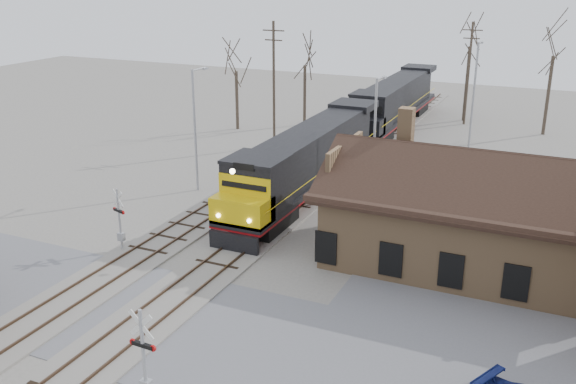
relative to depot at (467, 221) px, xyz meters
name	(u,v)px	position (x,y,z in m)	size (l,w,h in m)	color
ground	(150,319)	(-11.99, -12.00, -2.41)	(140.00, 140.00, 0.00)	gray
road	(150,318)	(-11.99, -12.00, -2.39)	(60.00, 9.00, 0.03)	slate
track_main	(286,210)	(-11.99, 3.00, -2.34)	(3.40, 90.00, 0.24)	gray
track_siding	(227,201)	(-16.49, 3.00, -2.34)	(3.40, 90.00, 0.24)	gray
depot	(467,221)	(0.00, 0.00, 0.00)	(15.20, 9.31, 7.90)	#A07A52
locomotive_lead	(306,162)	(-11.99, 6.18, 0.16)	(3.28, 21.94, 4.88)	black
locomotive_trailing	(393,103)	(-11.99, 28.40, 0.16)	(3.28, 21.94, 4.62)	black
crossbuck_near	(144,363)	(-8.31, -17.19, -0.51)	(1.15, 0.30, 4.03)	#A5A8AD
crossbuck_far	(120,221)	(-17.92, -6.45, -0.65)	(1.03, 0.40, 3.70)	#A5A8AD
streetlight_a	(196,124)	(-19.61, 4.43, 2.46)	(0.25, 2.04, 8.67)	#A5A8AD
streetlight_b	(375,131)	(-7.76, 8.31, 2.26)	(0.25, 2.04, 8.28)	#A5A8AD
streetlight_c	(474,94)	(-3.38, 21.48, 2.89)	(0.25, 2.04, 9.52)	#A5A8AD
utility_pole_a	(274,83)	(-19.77, 17.39, 3.30)	(2.00, 0.24, 10.94)	#382D23
utility_pole_b	(469,72)	(-5.80, 33.25, 2.92)	(2.00, 0.24, 10.21)	#382D23
tree_a	(236,62)	(-25.94, 21.81, 4.22)	(3.80, 3.80, 9.32)	#382D23
tree_b	(305,55)	(-20.61, 26.27, 4.59)	(4.01, 4.01, 9.83)	#382D23
tree_c	(471,34)	(-6.15, 34.94, 6.49)	(5.10, 5.10, 12.49)	#382D23
tree_d	(555,42)	(1.91, 32.02, 6.28)	(4.98, 4.98, 12.19)	#382D23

